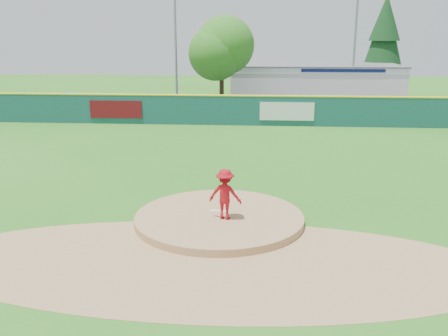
# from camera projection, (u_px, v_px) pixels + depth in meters

# --- Properties ---
(ground) EXTENTS (120.00, 120.00, 0.00)m
(ground) POSITION_uv_depth(u_px,v_px,m) (219.00, 222.00, 16.31)
(ground) COLOR #286B19
(ground) RESTS_ON ground
(pitchers_mound) EXTENTS (5.50, 5.50, 0.50)m
(pitchers_mound) POSITION_uv_depth(u_px,v_px,m) (219.00, 222.00, 16.31)
(pitchers_mound) COLOR #9E774C
(pitchers_mound) RESTS_ON ground
(pitching_rubber) EXTENTS (0.60, 0.15, 0.04)m
(pitching_rubber) POSITION_uv_depth(u_px,v_px,m) (220.00, 211.00, 16.53)
(pitching_rubber) COLOR white
(pitching_rubber) RESTS_ON pitchers_mound
(infield_dirt_arc) EXTENTS (15.40, 15.40, 0.01)m
(infield_dirt_arc) POSITION_uv_depth(u_px,v_px,m) (209.00, 262.00, 13.42)
(infield_dirt_arc) COLOR #9E774C
(infield_dirt_arc) RESTS_ON ground
(parking_lot) EXTENTS (44.00, 16.00, 0.02)m
(parking_lot) POSITION_uv_depth(u_px,v_px,m) (247.00, 107.00, 42.31)
(parking_lot) COLOR #38383A
(parking_lot) RESTS_ON ground
(pitcher) EXTENTS (1.15, 0.80, 1.63)m
(pitcher) POSITION_uv_depth(u_px,v_px,m) (225.00, 194.00, 15.73)
(pitcher) COLOR #A00D17
(pitcher) RESTS_ON pitchers_mound
(van) EXTENTS (4.65, 2.51, 1.24)m
(van) POSITION_uv_depth(u_px,v_px,m) (235.00, 105.00, 38.62)
(van) COLOR silver
(van) RESTS_ON parking_lot
(pool_building_grp) EXTENTS (15.20, 8.20, 3.31)m
(pool_building_grp) POSITION_uv_depth(u_px,v_px,m) (314.00, 82.00, 46.23)
(pool_building_grp) COLOR silver
(pool_building_grp) RESTS_ON ground
(fence_banners) EXTENTS (15.20, 0.04, 1.20)m
(fence_banners) POSITION_uv_depth(u_px,v_px,m) (200.00, 110.00, 33.52)
(fence_banners) COLOR #600D14
(fence_banners) RESTS_ON ground
(playground_slide) EXTENTS (0.96, 2.70, 1.49)m
(playground_slide) POSITION_uv_depth(u_px,v_px,m) (70.00, 103.00, 39.11)
(playground_slide) COLOR blue
(playground_slide) RESTS_ON ground
(outfield_fence) EXTENTS (40.00, 0.14, 2.07)m
(outfield_fence) POSITION_uv_depth(u_px,v_px,m) (243.00, 109.00, 33.36)
(outfield_fence) COLOR #164747
(outfield_fence) RESTS_ON ground
(deciduous_tree) EXTENTS (5.60, 5.60, 7.36)m
(deciduous_tree) POSITION_uv_depth(u_px,v_px,m) (222.00, 53.00, 39.35)
(deciduous_tree) COLOR #382314
(deciduous_tree) RESTS_ON ground
(conifer_tree) EXTENTS (4.40, 4.40, 9.50)m
(conifer_tree) POSITION_uv_depth(u_px,v_px,m) (384.00, 39.00, 48.55)
(conifer_tree) COLOR #382314
(conifer_tree) RESTS_ON ground
(light_pole_left) EXTENTS (1.75, 0.25, 11.00)m
(light_pole_left) POSITION_uv_depth(u_px,v_px,m) (175.00, 33.00, 41.20)
(light_pole_left) COLOR gray
(light_pole_left) RESTS_ON ground
(light_pole_right) EXTENTS (1.75, 0.25, 10.00)m
(light_pole_right) POSITION_uv_depth(u_px,v_px,m) (355.00, 39.00, 42.12)
(light_pole_right) COLOR gray
(light_pole_right) RESTS_ON ground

